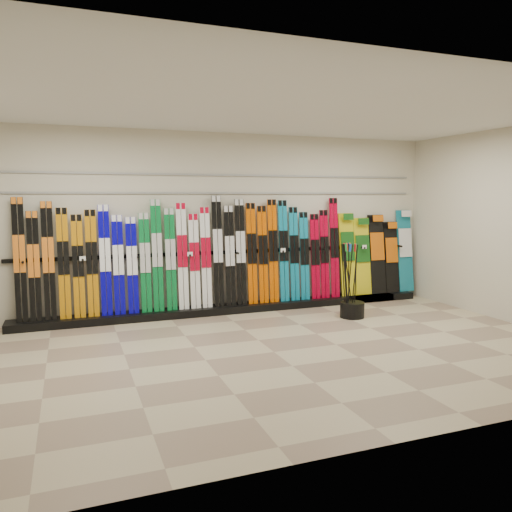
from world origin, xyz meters
name	(u,v)px	position (x,y,z in m)	size (l,w,h in m)	color
floor	(274,352)	(0.00, 0.00, 0.00)	(8.00, 8.00, 0.00)	#88725E
back_wall	(217,223)	(0.00, 2.50, 1.50)	(8.00, 8.00, 0.00)	beige
ceiling	(275,107)	(0.00, 0.00, 3.00)	(8.00, 8.00, 0.00)	silver
ski_rack_base	(235,308)	(0.22, 2.28, 0.06)	(8.00, 0.40, 0.12)	black
skis	(195,257)	(-0.45, 2.31, 0.96)	(5.37, 0.19, 1.84)	black
snowboards	(377,254)	(3.09, 2.35, 0.85)	(1.59, 0.24, 1.56)	gold
pole_bin	(352,310)	(1.88, 1.22, 0.12)	(0.39, 0.39, 0.25)	black
ski_poles	(349,280)	(1.82, 1.26, 0.61)	(0.26, 0.33, 1.18)	black
slatwall_rail_0	(217,193)	(0.00, 2.48, 2.00)	(7.60, 0.02, 0.03)	gray
slatwall_rail_1	(217,175)	(0.00, 2.48, 2.30)	(7.60, 0.02, 0.03)	gray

